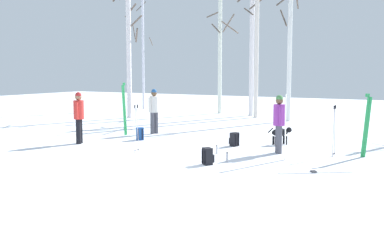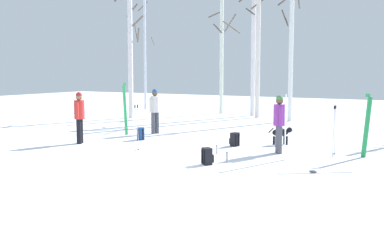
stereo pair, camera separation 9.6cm
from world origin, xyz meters
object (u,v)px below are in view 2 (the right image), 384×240
at_px(ski_pair_planted_2, 125,109).
at_px(birch_tree_4, 258,42).
at_px(person_2, 279,120).
at_px(ski_poles_0, 137,127).
at_px(person_0, 79,114).
at_px(ski_pair_lying_0, 315,172).
at_px(backpack_2, 207,156).
at_px(water_bottle_0, 227,157).
at_px(person_1, 155,108).
at_px(birch_tree_1, 130,49).
at_px(dog, 282,133).
at_px(birch_tree_5, 291,55).
at_px(birch_tree_2, 222,50).
at_px(ski_poles_1, 334,129).
at_px(birch_tree_0, 145,52).
at_px(backpack_1, 235,140).
at_px(birch_tree_3, 253,39).
at_px(ski_pair_planted_1, 285,128).
at_px(water_bottle_1, 217,150).
at_px(backpack_0, 141,134).
at_px(ski_pair_planted_0, 367,126).

height_order(ski_pair_planted_2, birch_tree_4, birch_tree_4).
distance_m(person_2, ski_poles_0, 4.21).
height_order(person_0, ski_pair_lying_0, person_0).
height_order(backpack_2, water_bottle_0, backpack_2).
xyz_separation_m(person_1, birch_tree_1, (-4.41, 4.31, 2.50)).
xyz_separation_m(backpack_2, birch_tree_1, (-8.93, 8.58, 3.27)).
relative_size(dog, birch_tree_5, 0.12).
height_order(dog, birch_tree_2, birch_tree_2).
height_order(person_1, person_2, same).
height_order(ski_pair_lying_0, birch_tree_5, birch_tree_5).
xyz_separation_m(ski_pair_planted_2, birch_tree_1, (-3.69, 5.24, 2.51)).
bearing_deg(person_0, ski_poles_1, 12.77).
height_order(ski_poles_1, birch_tree_0, birch_tree_0).
height_order(water_bottle_0, birch_tree_2, birch_tree_2).
relative_size(ski_pair_planted_2, birch_tree_0, 0.29).
relative_size(backpack_2, birch_tree_1, 0.07).
relative_size(dog, backpack_1, 1.61).
distance_m(dog, birch_tree_5, 7.76).
xyz_separation_m(backpack_1, water_bottle_0, (0.92, -2.50, -0.09)).
xyz_separation_m(ski_pair_lying_0, birch_tree_2, (-8.72, 12.70, 3.50)).
bearing_deg(person_2, birch_tree_3, 116.31).
bearing_deg(ski_pair_planted_1, person_1, 155.87).
height_order(person_2, dog, person_2).
height_order(person_2, birch_tree_2, birch_tree_2).
distance_m(person_2, water_bottle_1, 2.03).
xyz_separation_m(person_0, birch_tree_2, (-0.70, 12.11, 2.53)).
height_order(ski_poles_0, birch_tree_2, birch_tree_2).
relative_size(person_2, ski_poles_1, 1.18).
height_order(ski_pair_lying_0, birch_tree_2, birch_tree_2).
height_order(ski_pair_lying_0, birch_tree_1, birch_tree_1).
bearing_deg(person_1, backpack_2, -43.32).
relative_size(birch_tree_3, birch_tree_4, 1.03).
bearing_deg(ski_poles_0, birch_tree_0, 124.42).
height_order(ski_poles_1, birch_tree_3, birch_tree_3).
bearing_deg(ski_pair_planted_2, backpack_0, -30.10).
height_order(backpack_0, birch_tree_5, birch_tree_5).
distance_m(ski_pair_planted_1, birch_tree_1, 12.90).
distance_m(dog, ski_pair_planted_2, 5.92).
height_order(water_bottle_1, birch_tree_4, birch_tree_4).
relative_size(ski_pair_planted_0, ski_pair_lying_0, 1.14).
bearing_deg(birch_tree_5, person_1, -114.71).
bearing_deg(person_1, birch_tree_0, 127.22).
bearing_deg(birch_tree_4, person_0, -100.01).
distance_m(ski_pair_planted_1, ski_poles_1, 1.61).
distance_m(person_1, backpack_2, 6.27).
relative_size(person_2, ski_pair_planted_1, 0.95).
relative_size(person_0, ski_pair_planted_0, 0.96).
xyz_separation_m(person_2, birch_tree_2, (-7.07, 10.59, 2.53)).
distance_m(ski_pair_planted_0, birch_tree_4, 11.52).
xyz_separation_m(backpack_1, birch_tree_1, (-8.32, 5.53, 3.27)).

